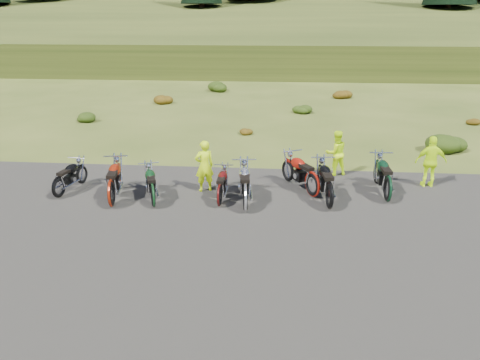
# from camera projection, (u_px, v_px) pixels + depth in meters

# --- Properties ---
(ground) EXTENTS (300.00, 300.00, 0.00)m
(ground) POSITION_uv_depth(u_px,v_px,m) (234.00, 211.00, 13.70)
(ground) COLOR #3A4B19
(ground) RESTS_ON ground
(gravel_pad) EXTENTS (20.00, 12.00, 0.04)m
(gravel_pad) POSITION_uv_depth(u_px,v_px,m) (226.00, 243.00, 11.82)
(gravel_pad) COLOR black
(gravel_pad) RESTS_ON ground
(hill_slope) EXTENTS (300.00, 45.97, 9.37)m
(hill_slope) POSITION_uv_depth(u_px,v_px,m) (272.00, 58.00, 60.60)
(hill_slope) COLOR #2A3913
(hill_slope) RESTS_ON ground
(hill_plateau) EXTENTS (300.00, 90.00, 9.17)m
(hill_plateau) POSITION_uv_depth(u_px,v_px,m) (277.00, 36.00, 116.87)
(hill_plateau) COLOR #2A3913
(hill_plateau) RESTS_ON ground
(shrub_1) EXTENTS (1.03, 1.03, 0.61)m
(shrub_1) POSITION_uv_depth(u_px,v_px,m) (85.00, 116.00, 24.93)
(shrub_1) COLOR black
(shrub_1) RESTS_ON ground
(shrub_2) EXTENTS (1.30, 1.30, 0.77)m
(shrub_2) POSITION_uv_depth(u_px,v_px,m) (162.00, 98.00, 29.64)
(shrub_2) COLOR #5B330B
(shrub_2) RESTS_ON ground
(shrub_3) EXTENTS (1.56, 1.56, 0.92)m
(shrub_3) POSITION_uv_depth(u_px,v_px,m) (218.00, 85.00, 34.35)
(shrub_3) COLOR black
(shrub_3) RESTS_ON ground
(shrub_4) EXTENTS (0.77, 0.77, 0.45)m
(shrub_4) POSITION_uv_depth(u_px,v_px,m) (244.00, 130.00, 22.28)
(shrub_4) COLOR #5B330B
(shrub_4) RESTS_ON ground
(shrub_5) EXTENTS (1.03, 1.03, 0.61)m
(shrub_5) POSITION_uv_depth(u_px,v_px,m) (301.00, 108.00, 26.99)
(shrub_5) COLOR black
(shrub_5) RESTS_ON ground
(shrub_6) EXTENTS (1.30, 1.30, 0.77)m
(shrub_6) POSITION_uv_depth(u_px,v_px,m) (342.00, 93.00, 31.70)
(shrub_6) COLOR #5B330B
(shrub_6) RESTS_ON ground
(shrub_7) EXTENTS (1.56, 1.56, 0.92)m
(shrub_7) POSITION_uv_depth(u_px,v_px,m) (448.00, 140.00, 19.53)
(shrub_7) COLOR black
(shrub_7) RESTS_ON ground
(shrub_8) EXTENTS (0.77, 0.77, 0.45)m
(shrub_8) POSITION_uv_depth(u_px,v_px,m) (471.00, 120.00, 24.35)
(shrub_8) COLOR #5B330B
(shrub_8) RESTS_ON ground
(motorcycle_0) EXTENTS (0.95, 2.00, 1.01)m
(motorcycle_0) POSITION_uv_depth(u_px,v_px,m) (60.00, 198.00, 14.69)
(motorcycle_0) COLOR black
(motorcycle_0) RESTS_ON ground
(motorcycle_1) EXTENTS (1.18, 2.43, 1.22)m
(motorcycle_1) POSITION_uv_depth(u_px,v_px,m) (113.00, 207.00, 14.01)
(motorcycle_1) COLOR maroon
(motorcycle_1) RESTS_ON ground
(motorcycle_2) EXTENTS (1.31, 2.12, 1.06)m
(motorcycle_2) POSITION_uv_depth(u_px,v_px,m) (154.00, 207.00, 13.98)
(motorcycle_2) COLOR black
(motorcycle_2) RESTS_ON ground
(motorcycle_3) EXTENTS (1.01, 2.38, 1.21)m
(motorcycle_3) POSITION_uv_depth(u_px,v_px,m) (245.00, 211.00, 13.69)
(motorcycle_3) COLOR silver
(motorcycle_3) RESTS_ON ground
(motorcycle_4) EXTENTS (0.65, 1.89, 0.99)m
(motorcycle_4) POSITION_uv_depth(u_px,v_px,m) (220.00, 207.00, 14.04)
(motorcycle_4) COLOR #450C0B
(motorcycle_4) RESTS_ON ground
(motorcycle_5) EXTENTS (1.01, 2.41, 1.23)m
(motorcycle_5) POSITION_uv_depth(u_px,v_px,m) (329.00, 209.00, 13.83)
(motorcycle_5) COLOR black
(motorcycle_5) RESTS_ON ground
(motorcycle_6) EXTENTS (1.78, 2.36, 1.20)m
(motorcycle_6) POSITION_uv_depth(u_px,v_px,m) (312.00, 197.00, 14.76)
(motorcycle_6) COLOR maroon
(motorcycle_6) RESTS_ON ground
(motorcycle_7) EXTENTS (0.81, 2.33, 1.22)m
(motorcycle_7) POSITION_uv_depth(u_px,v_px,m) (386.00, 202.00, 14.39)
(motorcycle_7) COLOR black
(motorcycle_7) RESTS_ON ground
(person_middle) EXTENTS (0.72, 0.62, 1.68)m
(person_middle) POSITION_uv_depth(u_px,v_px,m) (204.00, 167.00, 14.95)
(person_middle) COLOR #C4ED0C
(person_middle) RESTS_ON ground
(person_right_a) EXTENTS (0.93, 0.81, 1.61)m
(person_right_a) POSITION_uv_depth(u_px,v_px,m) (336.00, 154.00, 16.49)
(person_right_a) COLOR #C4ED0C
(person_right_a) RESTS_ON ground
(person_right_b) EXTENTS (1.01, 0.43, 1.71)m
(person_right_b) POSITION_uv_depth(u_px,v_px,m) (431.00, 162.00, 15.34)
(person_right_b) COLOR #C4ED0C
(person_right_b) RESTS_ON ground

